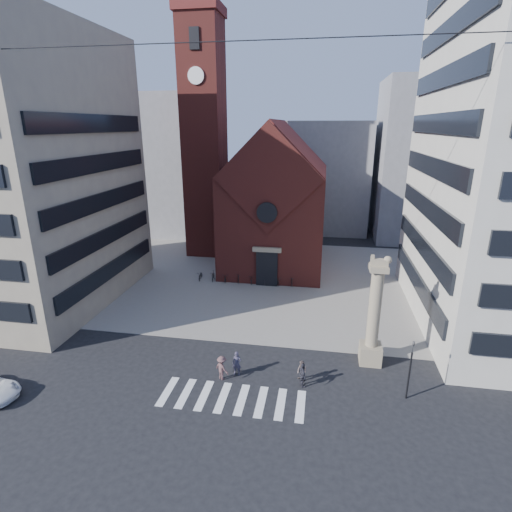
# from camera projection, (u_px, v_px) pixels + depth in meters

# --- Properties ---
(ground) EXTENTS (120.00, 120.00, 0.00)m
(ground) POSITION_uv_depth(u_px,v_px,m) (234.00, 372.00, 29.53)
(ground) COLOR black
(ground) RESTS_ON ground
(piazza) EXTENTS (46.00, 30.00, 0.05)m
(piazza) POSITION_uv_depth(u_px,v_px,m) (269.00, 279.00, 47.31)
(piazza) COLOR gray
(piazza) RESTS_ON ground
(zebra_crossing) EXTENTS (10.20, 3.20, 0.01)m
(zebra_crossing) POSITION_uv_depth(u_px,v_px,m) (232.00, 398.00, 26.63)
(zebra_crossing) COLOR white
(zebra_crossing) RESTS_ON ground
(church) EXTENTS (12.00, 16.65, 18.00)m
(church) POSITION_uv_depth(u_px,v_px,m) (276.00, 203.00, 50.47)
(church) COLOR maroon
(church) RESTS_ON ground
(campanile) EXTENTS (5.50, 5.50, 31.20)m
(campanile) POSITION_uv_depth(u_px,v_px,m) (205.00, 138.00, 52.42)
(campanile) COLOR maroon
(campanile) RESTS_ON ground
(building_left) EXTENTS (18.00, 20.00, 26.00)m
(building_left) POSITION_uv_depth(u_px,v_px,m) (13.00, 172.00, 38.66)
(building_left) COLOR gray
(building_left) RESTS_ON ground
(bg_block_left) EXTENTS (16.00, 14.00, 22.00)m
(bg_block_left) POSITION_uv_depth(u_px,v_px,m) (169.00, 165.00, 66.74)
(bg_block_left) COLOR gray
(bg_block_left) RESTS_ON ground
(bg_block_mid) EXTENTS (14.00, 12.00, 18.00)m
(bg_block_mid) POSITION_uv_depth(u_px,v_px,m) (326.00, 177.00, 67.89)
(bg_block_mid) COLOR gray
(bg_block_mid) RESTS_ON ground
(bg_block_right) EXTENTS (16.00, 14.00, 24.00)m
(bg_block_right) POSITION_uv_depth(u_px,v_px,m) (431.00, 162.00, 61.59)
(bg_block_right) COLOR gray
(bg_block_right) RESTS_ON ground
(lion_column) EXTENTS (1.63, 1.60, 8.68)m
(lion_column) POSITION_uv_depth(u_px,v_px,m) (373.00, 322.00, 29.66)
(lion_column) COLOR gray
(lion_column) RESTS_ON ground
(traffic_light) EXTENTS (0.13, 0.16, 4.30)m
(traffic_light) POSITION_uv_depth(u_px,v_px,m) (410.00, 369.00, 25.96)
(traffic_light) COLOR black
(traffic_light) RESTS_ON ground
(pedestrian_0) EXTENTS (0.67, 0.45, 1.81)m
(pedestrian_0) POSITION_uv_depth(u_px,v_px,m) (237.00, 363.00, 28.97)
(pedestrian_0) COLOR #353145
(pedestrian_0) RESTS_ON ground
(pedestrian_1) EXTENTS (0.97, 0.98, 1.59)m
(pedestrian_1) POSITION_uv_depth(u_px,v_px,m) (302.00, 371.00, 28.21)
(pedestrian_1) COLOR #5B4C48
(pedestrian_1) RESTS_ON ground
(pedestrian_2) EXTENTS (0.83, 1.15, 1.80)m
(pedestrian_2) POSITION_uv_depth(u_px,v_px,m) (302.00, 375.00, 27.59)
(pedestrian_2) COLOR #2B2B34
(pedestrian_2) RESTS_ON ground
(pedestrian_3) EXTENTS (1.35, 1.21, 1.82)m
(pedestrian_3) POSITION_uv_depth(u_px,v_px,m) (222.00, 368.00, 28.42)
(pedestrian_3) COLOR brown
(pedestrian_3) RESTS_ON ground
(scooter_0) EXTENTS (0.91, 1.96, 0.99)m
(scooter_0) POSITION_uv_depth(u_px,v_px,m) (200.00, 275.00, 46.87)
(scooter_0) COLOR black
(scooter_0) RESTS_ON piazza
(scooter_1) EXTENTS (0.76, 1.89, 1.10)m
(scooter_1) POSITION_uv_depth(u_px,v_px,m) (213.00, 276.00, 46.61)
(scooter_1) COLOR black
(scooter_1) RESTS_ON piazza
(scooter_2) EXTENTS (0.91, 1.96, 0.99)m
(scooter_2) POSITION_uv_depth(u_px,v_px,m) (226.00, 277.00, 46.38)
(scooter_2) COLOR black
(scooter_2) RESTS_ON piazza
(scooter_3) EXTENTS (0.76, 1.89, 1.10)m
(scooter_3) POSITION_uv_depth(u_px,v_px,m) (239.00, 277.00, 46.12)
(scooter_3) COLOR black
(scooter_3) RESTS_ON piazza
(scooter_4) EXTENTS (0.91, 1.96, 0.99)m
(scooter_4) POSITION_uv_depth(u_px,v_px,m) (252.00, 279.00, 45.89)
(scooter_4) COLOR black
(scooter_4) RESTS_ON piazza
(scooter_5) EXTENTS (0.76, 1.89, 1.10)m
(scooter_5) POSITION_uv_depth(u_px,v_px,m) (265.00, 279.00, 45.63)
(scooter_5) COLOR black
(scooter_5) RESTS_ON piazza
(scooter_6) EXTENTS (0.91, 1.96, 0.99)m
(scooter_6) POSITION_uv_depth(u_px,v_px,m) (278.00, 280.00, 45.40)
(scooter_6) COLOR black
(scooter_6) RESTS_ON piazza
(scooter_7) EXTENTS (0.76, 1.89, 1.10)m
(scooter_7) POSITION_uv_depth(u_px,v_px,m) (292.00, 281.00, 45.14)
(scooter_7) COLOR black
(scooter_7) RESTS_ON piazza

